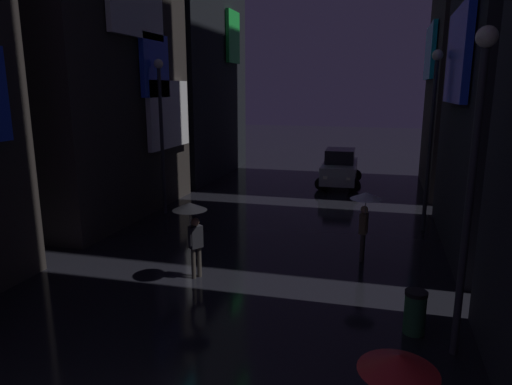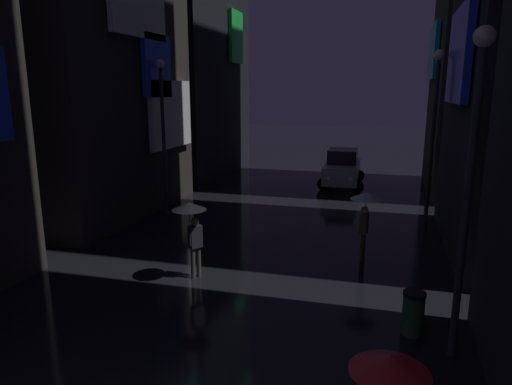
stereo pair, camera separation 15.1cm
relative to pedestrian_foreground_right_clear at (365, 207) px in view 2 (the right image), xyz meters
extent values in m
cube|color=#2D2826|center=(-10.56, 2.85, 4.95)|extent=(4.00, 8.38, 13.24)
cube|color=white|center=(-8.41, 4.73, 2.25)|extent=(0.20, 3.47, 2.79)
cube|color=#264CF9|center=(-8.41, 3.71, 4.17)|extent=(0.20, 2.02, 2.40)
cube|color=#26E54C|center=(-8.41, 13.34, 6.22)|extent=(0.20, 1.94, 2.91)
cube|color=#264CF9|center=(2.29, 1.59, 4.22)|extent=(0.20, 3.68, 2.63)
cube|color=#19D8F2|center=(2.29, 11.62, 5.04)|extent=(0.20, 3.94, 2.57)
cylinder|color=#38332D|center=(-0.01, 0.21, -1.24)|extent=(0.12, 0.12, 0.85)
cylinder|color=#38332D|center=(-0.03, 0.03, -1.24)|extent=(0.12, 0.12, 0.85)
cube|color=brown|center=(-0.02, 0.12, -0.52)|extent=(0.25, 0.36, 0.60)
sphere|color=tan|center=(-0.02, 0.12, -0.11)|extent=(0.22, 0.22, 0.22)
cylinder|color=brown|center=(0.01, -0.06, -0.47)|extent=(0.09, 0.09, 0.50)
cylinder|color=slate|center=(0.01, -0.06, -0.13)|extent=(0.02, 0.02, 0.77)
cone|color=silver|center=(0.01, -0.06, 0.35)|extent=(0.90, 0.90, 0.20)
cone|color=red|center=(0.72, -8.26, 0.35)|extent=(0.90, 0.90, 0.20)
cylinder|color=#38332D|center=(-4.19, -2.29, -1.24)|extent=(0.12, 0.12, 0.85)
cylinder|color=#38332D|center=(-4.29, -2.44, -1.24)|extent=(0.12, 0.12, 0.85)
cube|color=black|center=(-4.24, -2.36, -0.52)|extent=(0.38, 0.40, 0.60)
sphere|color=#9E7051|center=(-4.24, -2.36, -0.11)|extent=(0.22, 0.22, 0.22)
cylinder|color=black|center=(-4.30, -2.54, -0.47)|extent=(0.09, 0.09, 0.50)
cylinder|color=slate|center=(-4.30, -2.54, -0.13)|extent=(0.02, 0.02, 0.77)
cone|color=black|center=(-4.30, -2.54, 0.35)|extent=(0.90, 0.90, 0.20)
cube|color=#99999E|center=(-1.76, 10.84, -0.90)|extent=(1.83, 4.15, 0.90)
cube|color=black|center=(-1.76, 10.84, -0.10)|extent=(1.50, 1.89, 0.70)
cylinder|color=black|center=(-0.91, 9.54, -1.35)|extent=(0.65, 0.24, 0.64)
cylinder|color=black|center=(-2.53, 9.48, -1.35)|extent=(0.65, 0.24, 0.64)
cylinder|color=black|center=(-1.00, 12.20, -1.35)|extent=(0.65, 0.24, 0.64)
cylinder|color=black|center=(-2.61, 12.15, -1.35)|extent=(0.65, 0.24, 0.64)
cube|color=white|center=(-1.15, 8.79, -0.90)|extent=(0.20, 0.07, 0.14)
cube|color=white|center=(-2.25, 8.75, -0.90)|extent=(0.20, 0.07, 0.14)
cylinder|color=#2D2D33|center=(1.94, 3.77, 1.27)|extent=(0.14, 0.14, 5.88)
sphere|color=#F9EFCC|center=(1.94, 3.77, 4.39)|extent=(0.36, 0.36, 0.36)
cylinder|color=#2D2D33|center=(1.94, -4.39, 1.14)|extent=(0.14, 0.14, 5.62)
sphere|color=#F9EFCC|center=(1.94, -4.39, 4.13)|extent=(0.36, 0.36, 0.36)
cylinder|color=#2D2D33|center=(-8.06, 3.34, 1.19)|extent=(0.14, 0.14, 5.72)
sphere|color=#F9EFCC|center=(-8.06, 3.34, 4.24)|extent=(0.36, 0.36, 0.36)
cylinder|color=#265933|center=(1.24, -3.80, -1.24)|extent=(0.44, 0.44, 0.85)
cylinder|color=black|center=(1.24, -3.80, -0.78)|extent=(0.46, 0.46, 0.08)
camera|label=1|loc=(0.42, -12.99, 3.29)|focal=32.00mm
camera|label=2|loc=(0.57, -12.94, 3.29)|focal=32.00mm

